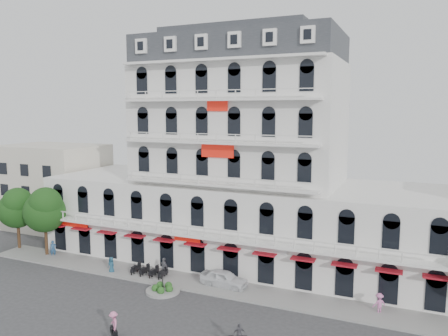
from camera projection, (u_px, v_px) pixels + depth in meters
ground at (155, 327)px, 34.40m from camera, size 120.00×120.00×0.00m
sidewalk at (205, 285)px, 42.57m from camera, size 53.00×4.00×0.16m
main_building at (240, 173)px, 49.44m from camera, size 45.00×15.00×25.80m
flank_building_west at (54, 186)px, 63.68m from camera, size 14.00×10.00×12.00m
traffic_island at (163, 289)px, 41.01m from camera, size 3.20×3.20×1.60m
parked_scooter_row at (149, 276)px, 44.92m from camera, size 4.40×1.80×1.10m
tree_west_outer at (17, 207)px, 53.06m from camera, size 4.50×4.48×7.76m
tree_west_inner at (45, 208)px, 50.58m from camera, size 4.76×4.76×8.25m
parked_car at (224, 279)px, 42.23m from camera, size 4.88×2.19×1.63m
rider_center at (114, 325)px, 32.32m from camera, size 1.35×1.27×2.24m
pedestrian_left at (111, 265)px, 45.76m from camera, size 0.93×0.70×1.72m
pedestrian_mid at (164, 267)px, 44.89m from camera, size 1.23×0.88×1.94m
pedestrian_right at (379, 303)px, 36.58m from camera, size 1.34×1.22×1.80m
pedestrian_far at (53, 249)px, 50.84m from camera, size 0.82×0.82×1.92m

